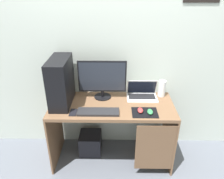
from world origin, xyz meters
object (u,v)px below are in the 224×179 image
mouse_left (140,110)px  monitor (102,79)px  cell_phone (73,112)px  laptop (142,94)px  speaker (162,88)px  pc_tower (61,82)px  mouse_right (150,112)px  subwoofer (91,143)px  keyboard (98,112)px

mouse_left → monitor: bearing=142.7°
monitor → cell_phone: bearing=-130.5°
laptop → speaker: 0.24m
pc_tower → cell_phone: pc_tower is taller
monitor → mouse_left: size_ratio=5.50×
monitor → mouse_right: size_ratio=5.50×
speaker → subwoofer: (-0.83, -0.12, -0.71)m
speaker → subwoofer: 1.10m
speaker → keyboard: speaker is taller
mouse_right → mouse_left: bearing=165.3°
laptop → cell_phone: (-0.73, -0.34, -0.04)m
laptop → monitor: bearing=-178.1°
speaker → subwoofer: size_ratio=0.72×
pc_tower → mouse_left: 0.87m
laptop → cell_phone: size_ratio=2.62×
subwoofer → mouse_right: bearing=-22.1°
laptop → mouse_left: (-0.05, -0.32, -0.02)m
laptop → subwoofer: laptop is taller
mouse_right → subwoofer: 0.95m
subwoofer → monitor: bearing=21.8°
monitor → mouse_left: (0.40, -0.30, -0.21)m
speaker → mouse_right: size_ratio=1.96×
mouse_right → subwoofer: size_ratio=0.37×
mouse_right → laptop: bearing=97.6°
pc_tower → speaker: (1.10, 0.17, -0.16)m
speaker → mouse_left: (-0.28, -0.36, -0.07)m
speaker → mouse_right: 0.43m
pc_tower → laptop: size_ratio=1.47×
monitor → subwoofer: bearing=-158.2°
mouse_left → cell_phone: 0.68m
monitor → speaker: monitor is taller
cell_phone → subwoofer: size_ratio=0.50×
pc_tower → cell_phone: 0.35m
pc_tower → subwoofer: bearing=12.2°
speaker → monitor: bearing=-175.6°
mouse_left → mouse_right: (0.09, -0.03, 0.00)m
laptop → keyboard: size_ratio=0.81×
monitor → mouse_right: bearing=-33.7°
cell_phone → speaker: bearing=21.7°
monitor → speaker: 0.69m
mouse_left → mouse_right: size_ratio=1.00×
mouse_left → mouse_right: same height
mouse_left → cell_phone: mouse_left is taller
speaker → pc_tower: bearing=-171.1°
laptop → cell_phone: bearing=-154.8°
mouse_left → laptop: bearing=81.2°
keyboard → mouse_right: mouse_right is taller
monitor → keyboard: size_ratio=1.26×
keyboard → subwoofer: (-0.13, 0.26, -0.62)m
mouse_left → subwoofer: size_ratio=0.37×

